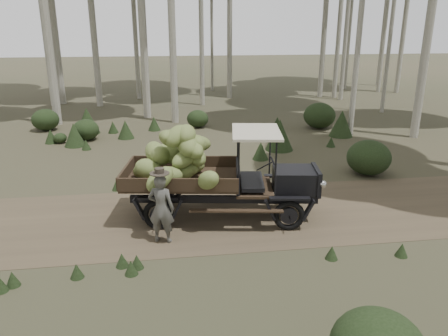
% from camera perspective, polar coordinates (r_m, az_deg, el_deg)
% --- Properties ---
extents(ground, '(120.00, 120.00, 0.00)m').
position_cam_1_polar(ground, '(11.22, -11.46, -6.76)').
color(ground, '#473D2B').
rests_on(ground, ground).
extents(dirt_track, '(70.00, 4.00, 0.01)m').
position_cam_1_polar(dirt_track, '(11.22, -11.47, -6.75)').
color(dirt_track, brown).
rests_on(dirt_track, ground).
extents(banana_truck, '(5.08, 2.63, 2.49)m').
position_cam_1_polar(banana_truck, '(10.75, -3.39, 0.46)').
color(banana_truck, black).
rests_on(banana_truck, ground).
extents(farmer, '(0.68, 0.55, 1.75)m').
position_cam_1_polar(farmer, '(9.77, -8.20, -5.16)').
color(farmer, '#4F4D48').
rests_on(farmer, ground).
extents(undergrowth, '(22.96, 23.80, 1.29)m').
position_cam_1_polar(undergrowth, '(11.18, -12.89, -4.07)').
color(undergrowth, '#233319').
rests_on(undergrowth, ground).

